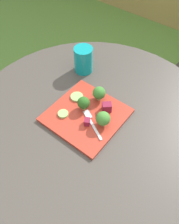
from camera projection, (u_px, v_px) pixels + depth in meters
The scene contains 12 objects.
ground_plane at pixel (91, 186), 1.54m from camera, with size 12.00×12.00×0.00m, color #568438.
patio_table at pixel (92, 146), 1.12m from camera, with size 1.10×1.10×0.74m.
salad_plate at pixel (86, 115), 0.97m from camera, with size 0.29×0.29×0.01m, color #AD3323.
drinking_glass at pixel (84, 61), 1.11m from camera, with size 0.09×0.09×0.13m.
fork at pixel (91, 122), 0.93m from camera, with size 0.15×0.08×0.00m.
broccoli_floret_0 at pixel (83, 103), 0.95m from camera, with size 0.05×0.05×0.06m.
broccoli_floret_1 at pixel (99, 93), 0.99m from camera, with size 0.06×0.06×0.07m.
broccoli_floret_2 at pixel (103, 119), 0.90m from camera, with size 0.06×0.06×0.07m.
cucumber_slice_0 at pixel (77, 97), 1.02m from camera, with size 0.06×0.06×0.01m, color #8EB766.
cucumber_slice_1 at pixel (63, 114), 0.96m from camera, with size 0.04×0.04×0.01m, color #8EB766.
beet_chunk_0 at pixel (107, 107), 0.96m from camera, with size 0.04×0.03×0.04m, color maroon.
beet_chunk_1 at pixel (86, 121), 0.92m from camera, with size 0.03×0.02×0.03m, color maroon.
Camera 1 is at (0.34, -0.46, 1.51)m, focal length 37.23 mm.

